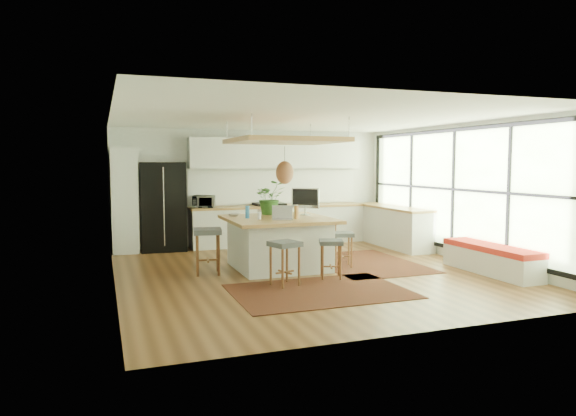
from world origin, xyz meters
name	(u,v)px	position (x,y,z in m)	size (l,w,h in m)	color
floor	(308,272)	(0.00, 0.00, 0.00)	(7.00, 7.00, 0.00)	#502F16
ceiling	(309,118)	(0.00, 0.00, 2.70)	(7.00, 7.00, 0.00)	white
wall_back	(253,187)	(0.00, 3.50, 1.35)	(6.50, 6.50, 0.00)	silver
wall_front	(427,214)	(0.00, -3.50, 1.35)	(6.50, 6.50, 0.00)	silver
wall_left	(113,200)	(-3.25, 0.00, 1.35)	(7.00, 7.00, 0.00)	silver
wall_right	(462,192)	(3.25, 0.00, 1.35)	(7.00, 7.00, 0.00)	silver
window_wall	(461,190)	(3.22, 0.00, 1.40)	(0.10, 6.20, 2.60)	black
pantry	(124,200)	(-2.95, 3.18, 1.12)	(0.55, 0.60, 2.25)	beige
back_counter_base	(279,226)	(0.55, 3.18, 0.44)	(4.20, 0.60, 0.88)	beige
back_counter_top	(279,206)	(0.55, 3.18, 0.90)	(4.24, 0.64, 0.05)	olive
backsplash	(275,187)	(0.55, 3.48, 1.35)	(4.20, 0.02, 0.80)	white
upper_cabinets	(277,153)	(0.55, 3.32, 2.15)	(4.20, 0.34, 0.70)	beige
range	(269,223)	(0.30, 3.18, 0.50)	(0.76, 0.62, 1.00)	#A5A5AA
right_counter_base	(393,227)	(2.93, 2.00, 0.44)	(0.60, 2.50, 0.88)	beige
right_counter_top	(393,207)	(2.93, 2.00, 0.90)	(0.64, 2.54, 0.05)	olive
window_bench	(491,259)	(2.95, -1.20, 0.25)	(0.52, 2.00, 0.50)	beige
ceiling_panel	(285,156)	(-0.30, 0.40, 2.05)	(1.86, 1.86, 0.80)	olive
rug_near	(320,291)	(-0.37, -1.38, 0.01)	(2.60, 1.80, 0.01)	black
rug_right	(365,263)	(1.32, 0.35, 0.01)	(1.80, 2.60, 0.01)	black
fridge	(163,209)	(-2.14, 3.21, 0.93)	(0.97, 0.76, 1.94)	black
island	(278,243)	(-0.39, 0.50, 0.47)	(1.85, 1.85, 0.93)	olive
stool_near_left	(285,263)	(-0.74, -0.85, 0.35)	(0.42, 0.42, 0.70)	#3E4144
stool_near_right	(331,257)	(0.16, -0.62, 0.35)	(0.38, 0.38, 0.65)	#3E4144
stool_right_front	(342,248)	(0.76, 0.19, 0.35)	(0.38, 0.38, 0.65)	#3E4144
stool_right_back	(323,241)	(0.74, 1.05, 0.35)	(0.47, 0.47, 0.79)	#3E4144
stool_left_side	(208,254)	(-1.71, 0.43, 0.35)	(0.47, 0.47, 0.79)	#3E4144
laptop	(282,213)	(-0.44, 0.12, 1.05)	(0.35, 0.38, 0.27)	#A5A5AA
monitor	(305,201)	(0.25, 0.77, 1.19)	(0.57, 0.20, 0.53)	#A5A5AA
microwave	(204,200)	(-1.25, 3.15, 1.09)	(0.49, 0.27, 0.33)	#A5A5AA
island_plant	(270,201)	(-0.35, 1.10, 1.19)	(0.59, 0.66, 0.51)	#1E4C19
island_bowl	(234,215)	(-1.10, 1.01, 0.96)	(0.21, 0.21, 0.05)	silver
island_bottle_0	(248,213)	(-0.94, 0.60, 1.03)	(0.07, 0.07, 0.19)	#3079C2
island_bottle_1	(260,214)	(-0.79, 0.35, 1.03)	(0.07, 0.07, 0.19)	white
island_bottle_2	(297,213)	(-0.14, 0.20, 1.03)	(0.07, 0.07, 0.19)	#A96F38
island_bottle_3	(295,212)	(-0.04, 0.55, 1.03)	(0.07, 0.07, 0.19)	silver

